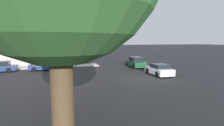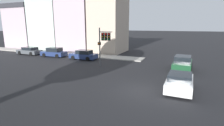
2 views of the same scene
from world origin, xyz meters
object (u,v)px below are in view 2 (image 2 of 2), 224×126
at_px(crossing_car_1, 182,63).
at_px(parked_car_2, 30,51).
at_px(traffic_signal, 104,39).
at_px(parked_car_1, 54,52).
at_px(crossing_car_0, 180,82).
at_px(parked_car_0, 84,55).

height_order(crossing_car_1, parked_car_2, crossing_car_1).
xyz_separation_m(traffic_signal, crossing_car_1, (1.62, -8.79, -2.52)).
distance_m(crossing_car_1, parked_car_1, 18.97).
bearing_deg(traffic_signal, parked_car_1, -119.26).
bearing_deg(crossing_car_0, parked_car_0, 61.12).
distance_m(traffic_signal, parked_car_1, 10.83).
bearing_deg(parked_car_2, crossing_car_1, 178.81).
height_order(parked_car_0, parked_car_2, parked_car_0).
relative_size(crossing_car_0, parked_car_2, 0.88).
relative_size(crossing_car_1, parked_car_0, 1.09).
height_order(parked_car_0, parked_car_1, parked_car_1).
xyz_separation_m(crossing_car_0, parked_car_0, (7.83, 13.42, -0.02)).
bearing_deg(crossing_car_1, parked_car_2, 89.60).
height_order(traffic_signal, parked_car_1, traffic_signal).
relative_size(traffic_signal, crossing_car_0, 1.19).
height_order(crossing_car_0, parked_car_1, parked_car_1).
height_order(crossing_car_0, parked_car_2, crossing_car_0).
bearing_deg(parked_car_0, crossing_car_1, 174.66).
distance_m(crossing_car_0, parked_car_0, 15.54).
bearing_deg(parked_car_0, traffic_signal, 149.13).
bearing_deg(parked_car_0, parked_car_1, -1.61).
height_order(traffic_signal, crossing_car_1, traffic_signal).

